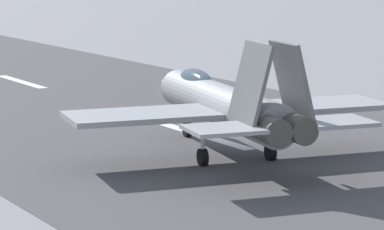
{
  "coord_description": "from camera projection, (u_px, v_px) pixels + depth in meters",
  "views": [
    {
      "loc": [
        -39.73,
        25.41,
        9.04
      ],
      "look_at": [
        -5.02,
        4.01,
        2.2
      ],
      "focal_mm": 90.13,
      "sensor_mm": 36.0,
      "label": 1
    }
  ],
  "objects": [
    {
      "name": "ground_plane",
      "position": [
        208.0,
        137.0,
        47.99
      ],
      "size": [
        400.0,
        400.0,
        0.0
      ],
      "primitive_type": "plane",
      "color": "gray"
    },
    {
      "name": "runway_strip",
      "position": [
        208.0,
        137.0,
        47.98
      ],
      "size": [
        240.0,
        26.0,
        0.02
      ],
      "color": "#484647",
      "rests_on": "ground"
    },
    {
      "name": "fighter_jet",
      "position": [
        223.0,
        103.0,
        43.3
      ],
      "size": [
        16.93,
        14.98,
        5.59
      ],
      "color": "#95969A",
      "rests_on": "ground"
    },
    {
      "name": "crew_person",
      "position": [
        207.0,
        88.0,
        59.29
      ],
      "size": [
        0.64,
        0.44,
        1.73
      ],
      "color": "#1E2338",
      "rests_on": "ground"
    }
  ]
}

